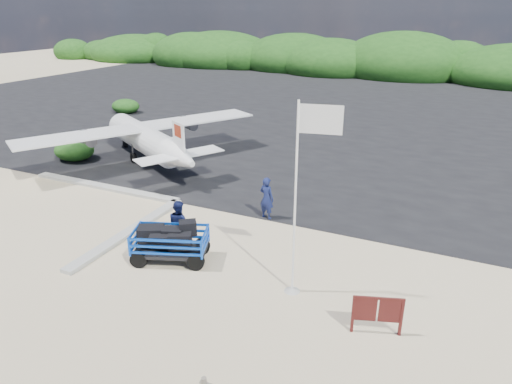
% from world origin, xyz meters
% --- Properties ---
extents(ground, '(160.00, 160.00, 0.00)m').
position_xyz_m(ground, '(0.00, 0.00, 0.00)').
color(ground, beige).
extents(asphalt_apron, '(90.00, 50.00, 0.04)m').
position_xyz_m(asphalt_apron, '(0.00, 30.00, 0.00)').
color(asphalt_apron, '#B2B2B2').
rests_on(asphalt_apron, ground).
extents(lagoon, '(9.00, 7.00, 0.40)m').
position_xyz_m(lagoon, '(-9.00, 1.50, 0.00)').
color(lagoon, '#B2B2B2').
rests_on(lagoon, ground).
extents(vegetation_band, '(124.00, 8.00, 4.40)m').
position_xyz_m(vegetation_band, '(0.00, 55.00, 0.00)').
color(vegetation_band, '#B2B2B2').
rests_on(vegetation_band, ground).
extents(baggage_cart, '(3.30, 2.55, 1.45)m').
position_xyz_m(baggage_cart, '(-1.66, 0.39, 0.00)').
color(baggage_cart, blue).
rests_on(baggage_cart, ground).
extents(flagpole, '(1.35, 0.76, 6.34)m').
position_xyz_m(flagpole, '(3.12, 0.40, 0.00)').
color(flagpole, white).
rests_on(flagpole, ground).
extents(signboard, '(1.50, 0.62, 1.26)m').
position_xyz_m(signboard, '(6.04, -0.57, 0.00)').
color(signboard, '#4F1916').
rests_on(signboard, ground).
extents(crew_a, '(0.80, 0.62, 1.94)m').
position_xyz_m(crew_a, '(0.09, 5.21, 0.97)').
color(crew_a, '#141C4D').
rests_on(crew_a, ground).
extents(crew_b, '(1.11, 0.99, 1.88)m').
position_xyz_m(crew_b, '(-2.01, 1.53, 0.94)').
color(crew_b, '#141C4D').
rests_on(crew_b, ground).
extents(aircraft_small, '(8.51, 8.51, 2.24)m').
position_xyz_m(aircraft_small, '(-11.33, 31.44, 0.00)').
color(aircraft_small, '#B2B2B2').
rests_on(aircraft_small, ground).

